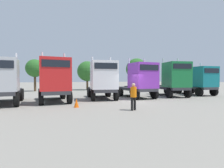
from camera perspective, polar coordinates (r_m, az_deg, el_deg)
ground at (r=16.29m, az=6.34°, el=-5.61°), size 200.00×200.00×0.00m
semi_truck_silver at (r=15.96m, az=-32.44°, el=0.75°), size 2.73×6.24×4.20m
semi_truck_red at (r=15.83m, az=-18.40°, el=1.17°), size 2.71×6.24×4.38m
semi_truck_white at (r=17.43m, az=-3.04°, el=1.39°), size 3.41×6.19×4.36m
semi_truck_purple at (r=18.73m, az=9.08°, el=1.20°), size 2.55×6.04×4.29m
semi_truck_green at (r=21.26m, az=19.49°, el=1.52°), size 3.75×6.55×4.52m
semi_truck_teal at (r=24.63m, az=26.73°, el=1.07°), size 3.10×6.30×4.15m
visitor_in_hivis at (r=11.49m, az=7.06°, el=-3.46°), size 0.52×0.52×1.79m
traffic_cone_far at (r=12.91m, az=-11.58°, el=-6.10°), size 0.36×0.36×0.65m
oak_far_left at (r=31.72m, az=-23.97°, el=4.71°), size 2.96×2.96×5.33m
oak_far_centre at (r=32.78m, az=-8.13°, el=4.16°), size 3.72×3.72×5.36m
oak_far_right at (r=36.74m, az=8.02°, el=4.90°), size 4.39×4.39×6.34m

